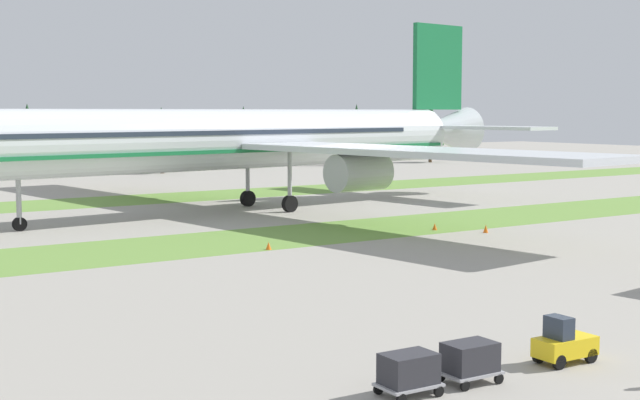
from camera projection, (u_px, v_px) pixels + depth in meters
The scene contains 9 objects.
grass_strip_near at pixel (187, 245), 68.78m from camera, with size 320.00×11.90×0.01m, color olive.
grass_strip_far at pixel (45, 205), 98.31m from camera, with size 320.00×11.90×0.01m, color olive.
airliner at pixel (252, 139), 92.03m from camera, with size 67.52×83.02×20.72m.
baggage_tug at pixel (564, 343), 36.43m from camera, with size 2.65×1.39×1.97m.
cargo_dolly_lead at pixel (470, 359), 33.78m from camera, with size 2.25×1.58×1.55m.
cargo_dolly_second at pixel (409, 371), 32.26m from camera, with size 2.25×1.58×1.55m.
taxiway_marker_0 at pixel (486, 229), 75.73m from camera, with size 0.44×0.44×0.67m, color orange.
taxiway_marker_2 at pixel (269, 246), 66.47m from camera, with size 0.44×0.44×0.56m, color orange.
taxiway_marker_3 at pixel (435, 227), 77.53m from camera, with size 0.44×0.44×0.58m, color orange.
Camera 1 is at (-29.60, -17.13, 10.21)m, focal length 50.38 mm.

